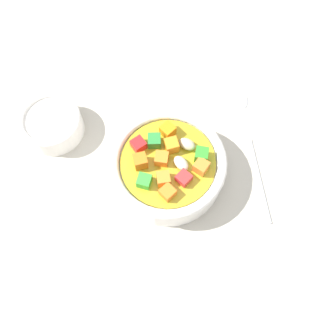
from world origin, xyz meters
TOP-DOWN VIEW (x-y plane):
  - ground_plane at (0.00, 0.00)cm, footprint 140.00×140.00cm
  - soup_bowl_main at (-0.01, 0.00)cm, footprint 15.55×15.55cm
  - spoon at (-9.17, 9.94)cm, footprint 20.53×9.04cm
  - side_bowl_small at (-3.15, -17.75)cm, footprint 8.64×8.64cm

SIDE VIEW (x-z plane):
  - ground_plane at x=0.00cm, z-range -2.00..0.00cm
  - spoon at x=-9.17cm, z-range -0.03..0.73cm
  - side_bowl_small at x=-3.15cm, z-range 0.06..3.67cm
  - soup_bowl_main at x=-0.01cm, z-range -0.33..5.88cm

